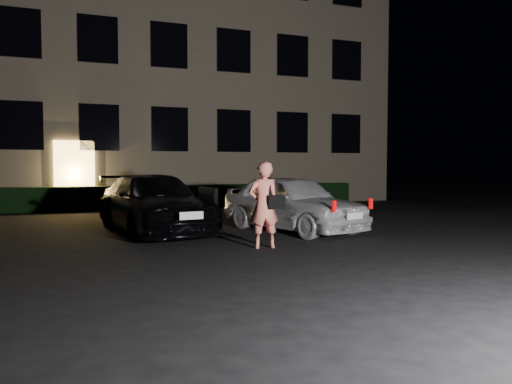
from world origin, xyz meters
name	(u,v)px	position (x,y,z in m)	size (l,w,h in m)	color
ground	(285,252)	(0.00, 0.00, 0.00)	(80.00, 80.00, 0.00)	black
building	(153,70)	(0.00, 14.99, 6.00)	(20.00, 8.11, 12.00)	#716751
hedge	(173,196)	(0.00, 10.50, 0.42)	(15.00, 0.70, 0.85)	black
sedan	(154,203)	(-1.77, 3.77, 0.69)	(2.57, 4.96, 1.37)	black
hatch	(292,203)	(1.38, 2.68, 0.69)	(2.75, 4.38, 1.39)	silver
man	(264,205)	(-0.18, 0.57, 0.84)	(0.69, 0.42, 1.66)	#FF7F6C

